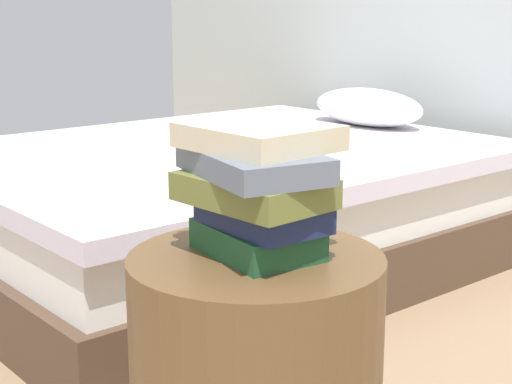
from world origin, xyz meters
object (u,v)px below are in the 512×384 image
at_px(bed, 225,205).
at_px(book_forest, 257,239).
at_px(book_cream, 258,136).
at_px(book_olive, 253,190).
at_px(book_slate, 253,163).
at_px(book_navy, 263,215).

xyz_separation_m(bed, book_forest, (1.29, -0.83, 0.33)).
height_order(book_forest, book_cream, book_cream).
relative_size(book_olive, book_slate, 0.93).
relative_size(book_forest, book_slate, 0.79).
bearing_deg(book_forest, bed, 150.62).
distance_m(bed, book_olive, 1.61).
bearing_deg(book_forest, book_navy, 1.03).
distance_m(book_forest, book_slate, 0.15).
bearing_deg(book_cream, book_forest, -141.46).
bearing_deg(book_navy, book_cream, 171.78).
xyz_separation_m(book_navy, book_olive, (-0.00, -0.02, 0.05)).
bearing_deg(bed, book_olive, -35.96).
relative_size(book_forest, book_cream, 0.91).
height_order(bed, book_slate, book_slate).
bearing_deg(bed, book_forest, -35.66).
xyz_separation_m(bed, book_navy, (1.30, -0.83, 0.38)).
relative_size(bed, book_cream, 8.51).
xyz_separation_m(book_olive, book_cream, (-0.02, 0.02, 0.09)).
distance_m(book_forest, book_navy, 0.05).
xyz_separation_m(book_forest, book_cream, (0.00, 0.00, 0.19)).
distance_m(bed, book_navy, 1.59).
bearing_deg(book_slate, bed, 156.54).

